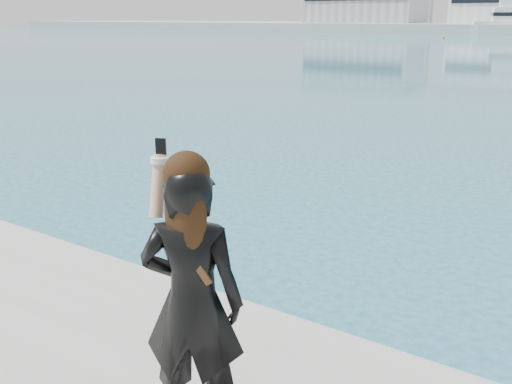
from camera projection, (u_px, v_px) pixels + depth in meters
flagpole_left at (431, 1)px, 118.65m from camera, size 1.28×0.16×8.00m
buoy_far at (443, 38)px, 93.10m from camera, size 0.50×0.50×0.50m
woman at (192, 295)px, 3.49m from camera, size 0.77×0.65×1.88m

